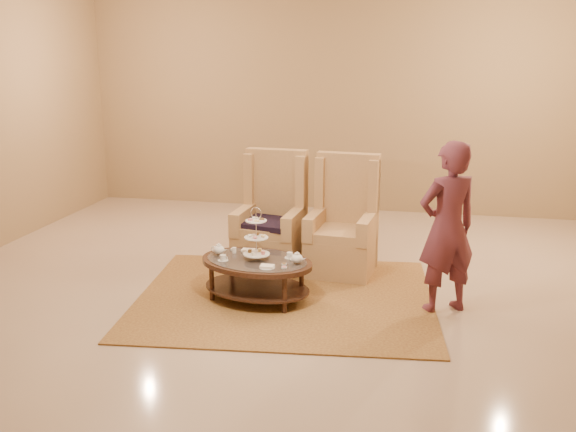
% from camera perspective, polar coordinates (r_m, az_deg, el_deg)
% --- Properties ---
extents(ground, '(8.00, 8.00, 0.00)m').
position_cam_1_polar(ground, '(6.60, -0.24, -7.52)').
color(ground, tan).
rests_on(ground, ground).
extents(ceiling, '(8.00, 8.00, 0.02)m').
position_cam_1_polar(ceiling, '(6.60, -0.24, -7.52)').
color(ceiling, silver).
rests_on(ceiling, ground).
extents(wall_back, '(8.00, 0.04, 3.50)m').
position_cam_1_polar(wall_back, '(10.08, 4.58, 10.38)').
color(wall_back, '#967A52').
rests_on(wall_back, ground).
extents(rug, '(3.24, 2.79, 0.02)m').
position_cam_1_polar(rug, '(6.65, -0.26, -7.24)').
color(rug, olive).
rests_on(rug, ground).
extents(tea_table, '(1.31, 1.03, 0.98)m').
position_cam_1_polar(tea_table, '(6.49, -2.80, -4.55)').
color(tea_table, black).
rests_on(tea_table, ground).
extents(armchair_left, '(0.78, 0.80, 1.36)m').
position_cam_1_polar(armchair_left, '(7.50, -1.44, -1.07)').
color(armchair_left, tan).
rests_on(armchair_left, ground).
extents(armchair_right, '(0.79, 0.81, 1.34)m').
position_cam_1_polar(armchair_right, '(7.35, 4.93, -1.51)').
color(armchair_right, tan).
rests_on(armchair_right, ground).
extents(person, '(0.73, 0.66, 1.67)m').
position_cam_1_polar(person, '(6.28, 13.97, -1.04)').
color(person, '#592632').
rests_on(person, ground).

